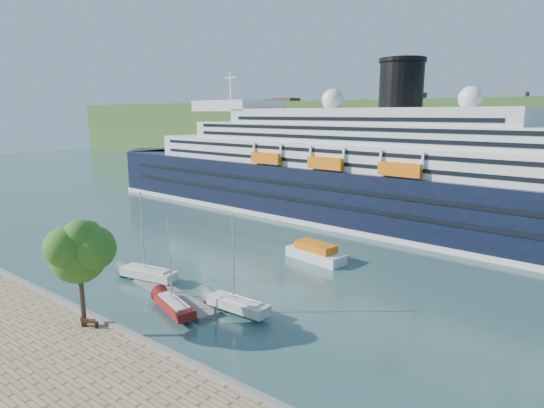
% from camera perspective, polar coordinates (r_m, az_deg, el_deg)
% --- Properties ---
extents(ground, '(400.00, 400.00, 0.00)m').
position_cam_1_polar(ground, '(49.05, -22.80, -13.12)').
color(ground, '#2D504D').
rests_on(ground, ground).
extents(far_hillside, '(400.00, 50.00, 24.00)m').
position_cam_1_polar(far_hillside, '(170.92, 24.53, 7.78)').
color(far_hillside, '#2C5120').
rests_on(far_hillside, ground).
extents(quay_coping, '(220.00, 0.50, 0.30)m').
position_cam_1_polar(quay_coping, '(48.52, -23.12, -11.94)').
color(quay_coping, slate).
rests_on(quay_coping, promenade).
extents(cruise_ship, '(127.35, 25.20, 28.42)m').
position_cam_1_polar(cruise_ship, '(86.21, 7.48, 7.67)').
color(cruise_ship, black).
rests_on(cruise_ship, ground).
extents(park_bench, '(1.70, 1.23, 1.01)m').
position_cam_1_polar(park_bench, '(44.42, -21.89, -13.53)').
color(park_bench, '#4F2416').
rests_on(park_bench, promenade).
extents(promenade_tree, '(6.42, 6.42, 10.63)m').
position_cam_1_polar(promenade_tree, '(43.10, -22.99, -7.51)').
color(promenade_tree, '#296019').
rests_on(promenade_tree, promenade).
extents(floating_pontoon, '(19.16, 5.99, 0.42)m').
position_cam_1_polar(floating_pontoon, '(53.19, -13.59, -10.34)').
color(floating_pontoon, gray).
rests_on(floating_pontoon, ground).
extents(sailboat_white_near, '(8.20, 3.75, 10.23)m').
position_cam_1_polar(sailboat_white_near, '(54.80, -15.43, -4.39)').
color(sailboat_white_near, silver).
rests_on(sailboat_white_near, ground).
extents(sailboat_red, '(7.33, 4.01, 9.13)m').
position_cam_1_polar(sailboat_red, '(45.51, -12.38, -8.19)').
color(sailboat_red, maroon).
rests_on(sailboat_red, ground).
extents(sailboat_white_far, '(7.54, 2.33, 9.65)m').
position_cam_1_polar(sailboat_white_far, '(44.66, -4.35, -7.98)').
color(sailboat_white_far, silver).
rests_on(sailboat_white_far, ground).
extents(tender_launch, '(9.04, 4.34, 2.40)m').
position_cam_1_polar(tender_launch, '(61.98, 5.49, -5.96)').
color(tender_launch, orange).
rests_on(tender_launch, ground).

